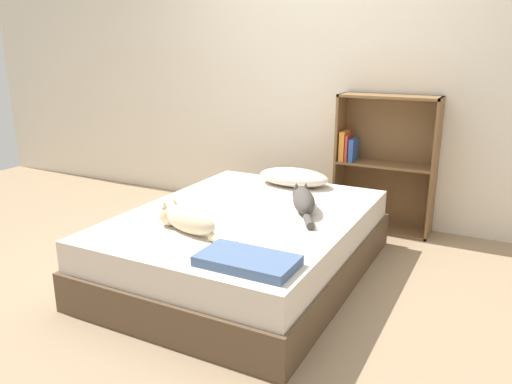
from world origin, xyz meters
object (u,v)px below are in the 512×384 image
(bookshelf, at_px, (383,162))
(cat_light, at_px, (186,219))
(cat_dark, at_px, (303,200))
(pillow, at_px, (293,177))
(bed, at_px, (246,243))

(bookshelf, bearing_deg, cat_light, -111.96)
(bookshelf, bearing_deg, cat_dark, -103.17)
(pillow, height_order, cat_light, cat_light)
(cat_light, relative_size, bookshelf, 0.56)
(cat_light, xyz_separation_m, cat_dark, (0.45, 0.67, -0.01))
(cat_dark, bearing_deg, bed, 96.00)
(pillow, relative_size, cat_light, 0.92)
(bed, bearing_deg, cat_light, -107.51)
(pillow, relative_size, cat_dark, 1.04)
(pillow, bearing_deg, cat_dark, -60.67)
(cat_light, distance_m, bookshelf, 1.88)
(cat_light, bearing_deg, pillow, -81.60)
(pillow, xyz_separation_m, bookshelf, (0.55, 0.54, 0.07))
(pillow, bearing_deg, cat_light, -97.10)
(bed, distance_m, pillow, 0.80)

